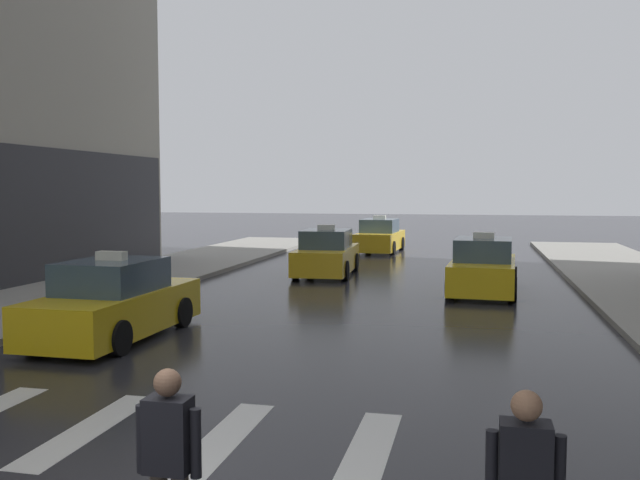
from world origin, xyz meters
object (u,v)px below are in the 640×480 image
object	(u,v)px
taxi_second	(483,268)
pedestrian_plain_coat	(169,457)
taxi_lead	(115,303)
taxi_fourth	(380,237)
taxi_third	(327,255)

from	to	relation	value
taxi_second	pedestrian_plain_coat	size ratio (longest dim) A/B	2.80
taxi_second	pedestrian_plain_coat	world-z (taller)	taxi_second
taxi_lead	taxi_fourth	bearing A→B (deg)	82.54
taxi_fourth	taxi_lead	bearing A→B (deg)	-97.46
taxi_fourth	taxi_second	bearing A→B (deg)	-68.88
taxi_second	pedestrian_plain_coat	xyz separation A→B (m)	(-2.60, -15.76, 0.21)
taxi_lead	pedestrian_plain_coat	xyz separation A→B (m)	(4.86, -7.73, 0.21)
taxi_lead	taxi_third	size ratio (longest dim) A/B	0.99
taxi_lead	pedestrian_plain_coat	distance (m)	9.13
taxi_fourth	pedestrian_plain_coat	xyz separation A→B (m)	(2.18, -28.14, 0.21)
taxi_lead	pedestrian_plain_coat	bearing A→B (deg)	-57.85
taxi_second	taxi_third	size ratio (longest dim) A/B	1.00
taxi_third	taxi_fourth	xyz separation A→B (m)	(0.65, 9.21, 0.00)
taxi_second	taxi_third	xyz separation A→B (m)	(-5.43, 3.16, 0.00)
taxi_fourth	pedestrian_plain_coat	bearing A→B (deg)	-85.56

